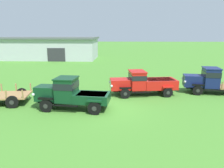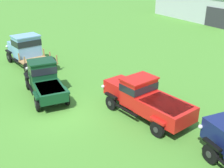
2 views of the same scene
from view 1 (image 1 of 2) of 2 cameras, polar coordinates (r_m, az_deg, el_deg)
The scene contains 5 objects.
ground_plane at distance 14.83m, azimuth -1.08°, elevation -6.56°, with size 240.00×240.00×0.00m, color #47842D.
farm_shed at distance 45.50m, azimuth -16.22°, elevation 9.06°, with size 19.16×9.35×4.27m.
vintage_truck_second_in_line at distance 14.82m, azimuth -10.98°, elevation -2.34°, with size 5.14×2.29×2.16m.
vintage_truck_midrow_center at distance 18.15m, azimuth 8.04°, elevation 0.38°, with size 5.69×2.78×2.02m.
vintage_truck_far_side at distance 20.17m, azimuth 23.69°, elevation 1.00°, with size 5.29×2.50×2.19m.
Camera 1 is at (0.97, -13.93, 5.01)m, focal length 35.00 mm.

